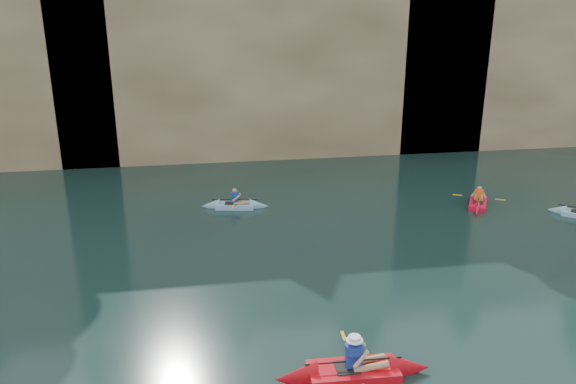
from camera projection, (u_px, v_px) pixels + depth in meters
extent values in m
cube|color=tan|center=(233.00, 42.00, 37.82)|extent=(70.00, 16.00, 12.00)
cube|color=tan|center=(279.00, 56.00, 31.31)|extent=(24.00, 2.40, 11.40)
cube|color=black|center=(174.00, 134.00, 31.07)|extent=(3.50, 1.00, 3.20)
cube|color=black|center=(415.00, 115.00, 33.06)|extent=(5.00, 1.00, 4.50)
cube|color=red|center=(353.00, 372.00, 13.30)|extent=(2.96, 1.02, 0.33)
cone|color=red|center=(409.00, 367.00, 13.47)|extent=(1.06, 0.91, 0.87)
cone|color=red|center=(296.00, 377.00, 13.13)|extent=(1.06, 0.91, 0.87)
cube|color=black|center=(347.00, 368.00, 13.24)|extent=(0.57, 0.57, 0.04)
cube|color=navy|center=(354.00, 355.00, 13.15)|extent=(0.39, 0.26, 0.56)
sphere|color=tan|center=(354.00, 341.00, 13.03)|extent=(0.23, 0.23, 0.23)
cylinder|color=black|center=(354.00, 361.00, 13.20)|extent=(2.33, 0.12, 0.04)
cube|color=#EEB014|center=(344.00, 336.00, 14.20)|extent=(0.10, 0.42, 0.02)
cylinder|color=white|center=(355.00, 339.00, 13.01)|extent=(0.40, 0.40, 0.11)
cone|color=#85BEDF|center=(557.00, 210.00, 23.89)|extent=(0.97, 0.97, 0.64)
cube|color=red|center=(478.00, 203.00, 24.72)|extent=(1.77, 2.38, 0.25)
cone|color=red|center=(479.00, 195.00, 25.70)|extent=(1.00, 1.05, 0.67)
cone|color=red|center=(477.00, 211.00, 23.74)|extent=(1.00, 1.05, 0.67)
cube|color=black|center=(478.00, 202.00, 24.56)|extent=(0.64, 0.69, 0.04)
cube|color=#FF6015|center=(479.00, 195.00, 24.61)|extent=(0.32, 0.36, 0.45)
sphere|color=tan|center=(480.00, 188.00, 24.50)|extent=(0.19, 0.19, 0.19)
cylinder|color=black|center=(479.00, 197.00, 24.64)|extent=(1.02, 1.75, 0.04)
cube|color=#EEB014|center=(457.00, 195.00, 24.93)|extent=(0.40, 0.28, 0.02)
cube|color=#EEB014|center=(500.00, 200.00, 24.34)|extent=(0.40, 0.28, 0.02)
cube|color=#81AED8|center=(235.00, 205.00, 24.43)|extent=(2.33, 1.06, 0.25)
cone|color=#81AED8|center=(259.00, 205.00, 24.43)|extent=(0.89, 0.79, 0.67)
cone|color=#81AED8|center=(211.00, 205.00, 24.43)|extent=(0.89, 0.79, 0.67)
cube|color=black|center=(231.00, 203.00, 24.40)|extent=(0.61, 0.50, 0.04)
cube|color=navy|center=(235.00, 198.00, 24.32)|extent=(0.33, 0.25, 0.45)
sphere|color=tan|center=(234.00, 191.00, 24.22)|extent=(0.19, 0.19, 0.19)
cylinder|color=black|center=(235.00, 200.00, 24.35)|extent=(1.96, 0.36, 0.04)
cube|color=#EEB014|center=(236.00, 193.00, 25.20)|extent=(0.15, 0.43, 0.02)
cube|color=#EEB014|center=(233.00, 207.00, 23.51)|extent=(0.15, 0.43, 0.02)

